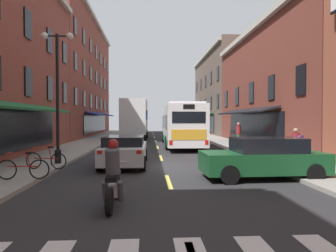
{
  "coord_description": "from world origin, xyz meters",
  "views": [
    {
      "loc": [
        -0.69,
        -14.2,
        2.15
      ],
      "look_at": [
        0.71,
        8.14,
        1.63
      ],
      "focal_mm": 33.68,
      "sensor_mm": 36.0,
      "label": 1
    }
  ],
  "objects_px": {
    "motorcycle_rider": "(113,178)",
    "pedestrian_near": "(296,145)",
    "bicycle_mid": "(23,169)",
    "street_lamp_twin": "(57,91)",
    "sedan_far": "(139,130)",
    "pedestrian_mid": "(238,133)",
    "box_truck": "(135,120)",
    "sedan_mid": "(125,150)",
    "sedan_near": "(264,158)",
    "bicycle_near": "(46,160)",
    "transit_bus": "(180,124)"
  },
  "relations": [
    {
      "from": "motorcycle_rider",
      "to": "pedestrian_near",
      "type": "relative_size",
      "value": 1.3
    },
    {
      "from": "bicycle_mid",
      "to": "street_lamp_twin",
      "type": "bearing_deg",
      "value": 89.1
    },
    {
      "from": "sedan_far",
      "to": "pedestrian_mid",
      "type": "distance_m",
      "value": 19.4
    },
    {
      "from": "box_truck",
      "to": "pedestrian_near",
      "type": "xyz_separation_m",
      "value": [
        7.95,
        -18.42,
        -1.08
      ]
    },
    {
      "from": "sedan_mid",
      "to": "sedan_near",
      "type": "bearing_deg",
      "value": -33.79
    },
    {
      "from": "box_truck",
      "to": "bicycle_mid",
      "type": "height_order",
      "value": "box_truck"
    },
    {
      "from": "bicycle_near",
      "to": "street_lamp_twin",
      "type": "bearing_deg",
      "value": 90.23
    },
    {
      "from": "sedan_mid",
      "to": "bicycle_mid",
      "type": "relative_size",
      "value": 2.75
    },
    {
      "from": "transit_bus",
      "to": "motorcycle_rider",
      "type": "bearing_deg",
      "value": -101.24
    },
    {
      "from": "motorcycle_rider",
      "to": "bicycle_near",
      "type": "height_order",
      "value": "motorcycle_rider"
    },
    {
      "from": "sedan_near",
      "to": "bicycle_mid",
      "type": "xyz_separation_m",
      "value": [
        -8.28,
        -0.36,
        -0.24
      ]
    },
    {
      "from": "bicycle_near",
      "to": "sedan_mid",
      "type": "bearing_deg",
      "value": 30.09
    },
    {
      "from": "transit_bus",
      "to": "sedan_near",
      "type": "relative_size",
      "value": 2.64
    },
    {
      "from": "transit_bus",
      "to": "sedan_near",
      "type": "bearing_deg",
      "value": -83.4
    },
    {
      "from": "transit_bus",
      "to": "sedan_far",
      "type": "xyz_separation_m",
      "value": [
        -3.75,
        16.35,
        -1.01
      ]
    },
    {
      "from": "sedan_near",
      "to": "motorcycle_rider",
      "type": "height_order",
      "value": "motorcycle_rider"
    },
    {
      "from": "box_truck",
      "to": "street_lamp_twin",
      "type": "distance_m",
      "value": 17.88
    },
    {
      "from": "box_truck",
      "to": "sedan_near",
      "type": "bearing_deg",
      "value": -75.39
    },
    {
      "from": "sedan_near",
      "to": "motorcycle_rider",
      "type": "distance_m",
      "value": 5.99
    },
    {
      "from": "motorcycle_rider",
      "to": "bicycle_mid",
      "type": "height_order",
      "value": "motorcycle_rider"
    },
    {
      "from": "motorcycle_rider",
      "to": "transit_bus",
      "type": "bearing_deg",
      "value": 78.76
    },
    {
      "from": "box_truck",
      "to": "bicycle_mid",
      "type": "xyz_separation_m",
      "value": [
        -2.79,
        -21.42,
        -1.56
      ]
    },
    {
      "from": "sedan_near",
      "to": "bicycle_near",
      "type": "relative_size",
      "value": 2.61
    },
    {
      "from": "sedan_far",
      "to": "pedestrian_mid",
      "type": "bearing_deg",
      "value": -65.5
    },
    {
      "from": "bicycle_mid",
      "to": "street_lamp_twin",
      "type": "distance_m",
      "value": 4.77
    },
    {
      "from": "sedan_mid",
      "to": "street_lamp_twin",
      "type": "xyz_separation_m",
      "value": [
        -3.0,
        -0.05,
        2.67
      ]
    },
    {
      "from": "pedestrian_near",
      "to": "pedestrian_mid",
      "type": "xyz_separation_m",
      "value": [
        0.24,
        9.85,
        0.05
      ]
    },
    {
      "from": "sedan_mid",
      "to": "motorcycle_rider",
      "type": "bearing_deg",
      "value": -88.08
    },
    {
      "from": "bicycle_near",
      "to": "pedestrian_near",
      "type": "distance_m",
      "value": 10.72
    },
    {
      "from": "motorcycle_rider",
      "to": "bicycle_mid",
      "type": "relative_size",
      "value": 1.21
    },
    {
      "from": "box_truck",
      "to": "sedan_near",
      "type": "height_order",
      "value": "box_truck"
    },
    {
      "from": "transit_bus",
      "to": "bicycle_mid",
      "type": "height_order",
      "value": "transit_bus"
    },
    {
      "from": "transit_bus",
      "to": "sedan_near",
      "type": "xyz_separation_m",
      "value": [
        1.6,
        -13.78,
        -0.96
      ]
    },
    {
      "from": "pedestrian_near",
      "to": "sedan_near",
      "type": "bearing_deg",
      "value": -163.14
    },
    {
      "from": "bicycle_mid",
      "to": "street_lamp_twin",
      "type": "xyz_separation_m",
      "value": [
        0.06,
        3.8,
        2.88
      ]
    },
    {
      "from": "bicycle_near",
      "to": "transit_bus",
      "type": "bearing_deg",
      "value": 61.18
    },
    {
      "from": "sedan_mid",
      "to": "bicycle_near",
      "type": "distance_m",
      "value": 3.46
    },
    {
      "from": "bicycle_near",
      "to": "pedestrian_mid",
      "type": "distance_m",
      "value": 15.31
    },
    {
      "from": "bicycle_near",
      "to": "pedestrian_mid",
      "type": "xyz_separation_m",
      "value": [
        10.91,
        10.73,
        0.53
      ]
    },
    {
      "from": "box_truck",
      "to": "bicycle_near",
      "type": "height_order",
      "value": "box_truck"
    },
    {
      "from": "box_truck",
      "to": "pedestrian_mid",
      "type": "height_order",
      "value": "box_truck"
    },
    {
      "from": "sedan_near",
      "to": "sedan_mid",
      "type": "xyz_separation_m",
      "value": [
        -5.22,
        3.49,
        -0.04
      ]
    },
    {
      "from": "bicycle_near",
      "to": "box_truck",
      "type": "bearing_deg",
      "value": 81.97
    },
    {
      "from": "transit_bus",
      "to": "sedan_mid",
      "type": "height_order",
      "value": "transit_bus"
    },
    {
      "from": "transit_bus",
      "to": "sedan_mid",
      "type": "distance_m",
      "value": 10.96
    },
    {
      "from": "sedan_far",
      "to": "bicycle_mid",
      "type": "relative_size",
      "value": 2.61
    },
    {
      "from": "box_truck",
      "to": "sedan_far",
      "type": "bearing_deg",
      "value": 89.1
    },
    {
      "from": "bicycle_mid",
      "to": "pedestrian_near",
      "type": "distance_m",
      "value": 11.16
    },
    {
      "from": "transit_bus",
      "to": "pedestrian_mid",
      "type": "xyz_separation_m",
      "value": [
        4.29,
        -1.3,
        -0.67
      ]
    },
    {
      "from": "sedan_near",
      "to": "sedan_mid",
      "type": "height_order",
      "value": "sedan_near"
    }
  ]
}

